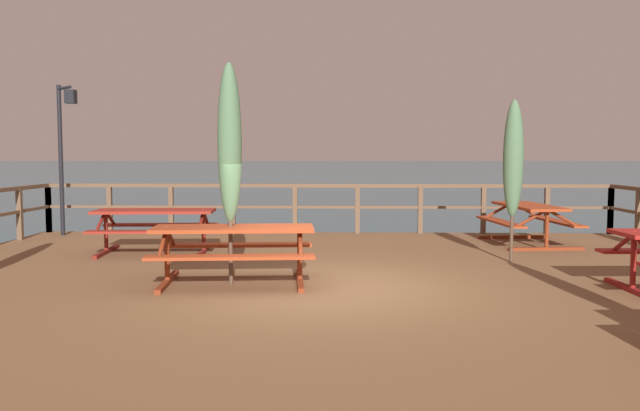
{
  "coord_description": "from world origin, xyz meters",
  "views": [
    {
      "loc": [
        0.25,
        -8.33,
        2.61
      ],
      "look_at": [
        0.0,
        0.91,
        1.9
      ],
      "focal_mm": 36.47,
      "sensor_mm": 36.0,
      "label": 1
    }
  ],
  "objects_px": {
    "picnic_table_front_right": "(528,215)",
    "patio_umbrella_short_back": "(513,159)",
    "patio_umbrella_tall_front": "(230,144)",
    "picnic_table_back_right": "(234,242)",
    "lamp_post_hooked": "(64,136)",
    "picnic_table_mid_centre": "(155,221)"
  },
  "relations": [
    {
      "from": "picnic_table_back_right",
      "to": "patio_umbrella_short_back",
      "type": "relative_size",
      "value": 0.86
    },
    {
      "from": "picnic_table_front_right",
      "to": "picnic_table_back_right",
      "type": "distance_m",
      "value": 6.46
    },
    {
      "from": "lamp_post_hooked",
      "to": "picnic_table_back_right",
      "type": "bearing_deg",
      "value": -48.79
    },
    {
      "from": "picnic_table_back_right",
      "to": "lamp_post_hooked",
      "type": "bearing_deg",
      "value": 131.21
    },
    {
      "from": "patio_umbrella_short_back",
      "to": "lamp_post_hooked",
      "type": "relative_size",
      "value": 0.81
    },
    {
      "from": "picnic_table_front_right",
      "to": "patio_umbrella_short_back",
      "type": "bearing_deg",
      "value": -112.45
    },
    {
      "from": "picnic_table_mid_centre",
      "to": "picnic_table_back_right",
      "type": "xyz_separation_m",
      "value": [
        1.82,
        -2.67,
        0.0
      ]
    },
    {
      "from": "patio_umbrella_tall_front",
      "to": "lamp_post_hooked",
      "type": "height_order",
      "value": "lamp_post_hooked"
    },
    {
      "from": "patio_umbrella_short_back",
      "to": "picnic_table_mid_centre",
      "type": "bearing_deg",
      "value": 172.02
    },
    {
      "from": "picnic_table_front_right",
      "to": "patio_umbrella_tall_front",
      "type": "relative_size",
      "value": 0.75
    },
    {
      "from": "patio_umbrella_tall_front",
      "to": "picnic_table_front_right",
      "type": "bearing_deg",
      "value": 38.28
    },
    {
      "from": "picnic_table_mid_centre",
      "to": "picnic_table_front_right",
      "type": "bearing_deg",
      "value": 10.91
    },
    {
      "from": "picnic_table_back_right",
      "to": "patio_umbrella_short_back",
      "type": "height_order",
      "value": "patio_umbrella_short_back"
    },
    {
      "from": "patio_umbrella_tall_front",
      "to": "lamp_post_hooked",
      "type": "xyz_separation_m",
      "value": [
        -4.34,
        5.03,
        0.25
      ]
    },
    {
      "from": "patio_umbrella_short_back",
      "to": "lamp_post_hooked",
      "type": "bearing_deg",
      "value": 159.68
    },
    {
      "from": "patio_umbrella_short_back",
      "to": "patio_umbrella_tall_front",
      "type": "xyz_separation_m",
      "value": [
        -4.22,
        -1.86,
        0.21
      ]
    },
    {
      "from": "picnic_table_front_right",
      "to": "lamp_post_hooked",
      "type": "height_order",
      "value": "lamp_post_hooked"
    },
    {
      "from": "patio_umbrella_short_back",
      "to": "lamp_post_hooked",
      "type": "height_order",
      "value": "lamp_post_hooked"
    },
    {
      "from": "picnic_table_back_right",
      "to": "lamp_post_hooked",
      "type": "distance_m",
      "value": 6.81
    },
    {
      "from": "lamp_post_hooked",
      "to": "patio_umbrella_tall_front",
      "type": "bearing_deg",
      "value": -49.23
    },
    {
      "from": "picnic_table_back_right",
      "to": "patio_umbrella_tall_front",
      "type": "height_order",
      "value": "patio_umbrella_tall_front"
    },
    {
      "from": "lamp_post_hooked",
      "to": "picnic_table_mid_centre",
      "type": "bearing_deg",
      "value": -42.36
    }
  ]
}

